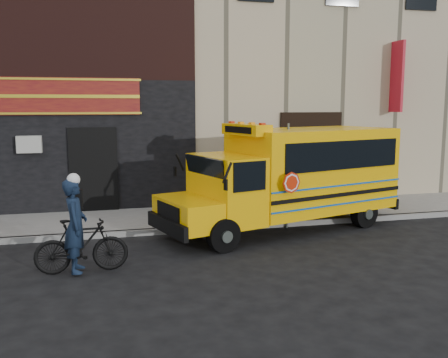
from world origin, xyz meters
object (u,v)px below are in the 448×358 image
at_px(school_bus, 294,174).
at_px(bicycle, 81,246).
at_px(sign_pole, 288,171).
at_px(cyclist, 76,228).

height_order(school_bus, bicycle, school_bus).
relative_size(sign_pole, cyclist, 1.52).
distance_m(school_bus, cyclist, 6.22).
xyz_separation_m(school_bus, sign_pole, (-0.15, 0.07, 0.10)).
xyz_separation_m(bicycle, cyclist, (-0.09, -0.06, 0.39)).
height_order(sign_pole, bicycle, sign_pole).
xyz_separation_m(sign_pole, bicycle, (-5.43, -2.49, -1.05)).
bearing_deg(bicycle, cyclist, 119.63).
height_order(school_bus, sign_pole, school_bus).
relative_size(school_bus, sign_pole, 2.49).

